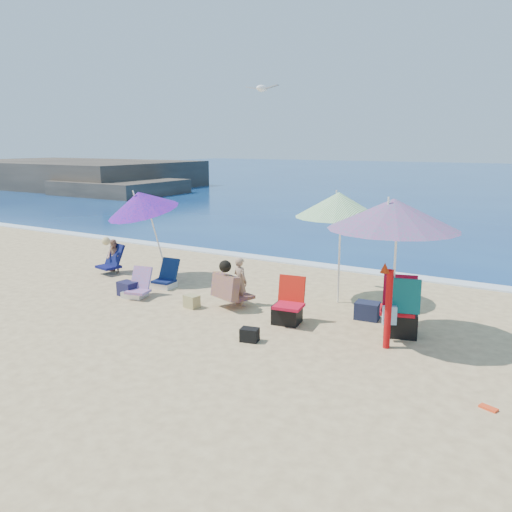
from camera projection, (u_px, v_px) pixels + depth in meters
The scene contains 20 objects.
ground at pixel (242, 328), 9.28m from camera, with size 120.00×120.00×0.00m.
sea at pixel (503, 180), 47.14m from camera, with size 120.00×80.00×0.12m.
foam at pixel (345, 269), 13.57m from camera, with size 120.00×0.50×0.04m.
headland at pixel (76, 179), 39.31m from camera, with size 20.50×11.50×2.60m.
umbrella_turquoise at pixel (393, 214), 8.28m from camera, with size 2.73×2.73×2.43m.
umbrella_striped at pixel (339, 205), 10.37m from camera, with size 1.93×1.93×2.33m.
umbrella_blue at pixel (141, 202), 12.09m from camera, with size 2.24×2.28×2.31m.
furled_umbrella at pixel (388, 301), 8.19m from camera, with size 0.21×0.29×1.44m.
chair_navy at pixel (165, 280), 11.86m from camera, with size 0.51×0.61×0.64m.
chair_rainbow at pixel (137, 289), 11.11m from camera, with size 0.67×0.66×0.63m.
camp_chair_left at pixel (288, 310), 9.47m from camera, with size 0.64×0.63×0.87m.
camp_chair_right at pixel (400, 314), 8.84m from camera, with size 0.78×0.89×1.06m.
person_center at pixel (234, 283), 10.37m from camera, with size 0.80×0.86×1.01m.
person_left at pixel (113, 256), 13.11m from camera, with size 0.63×0.67×0.96m.
bag_navy_a at pixel (128, 289), 11.20m from camera, with size 0.43×0.33×0.31m.
bag_tan at pixel (192, 301), 10.40m from camera, with size 0.33×0.26×0.26m.
bag_navy_b at pixel (367, 311), 9.71m from camera, with size 0.46×0.36×0.33m.
bag_black_b at pixel (250, 335), 8.63m from camera, with size 0.33×0.26×0.23m.
orange_item at pixel (488, 408), 6.44m from camera, with size 0.24×0.17×0.03m.
seagull at pixel (262, 88), 10.88m from camera, with size 0.79×0.37×0.14m.
Camera 1 is at (4.68, -7.44, 3.25)m, focal length 36.24 mm.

